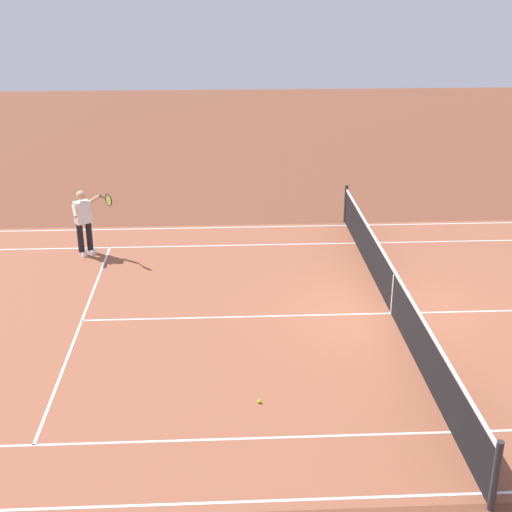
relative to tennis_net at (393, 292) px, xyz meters
The scene contains 6 objects.
ground_plane 0.49m from the tennis_net, ahead, with size 60.00×60.00×0.00m, color brown.
court_slab 0.49m from the tennis_net, ahead, with size 24.20×11.40×0.00m, color #935138.
court_line_markings 0.49m from the tennis_net, ahead, with size 23.85×11.05×0.01m.
tennis_net is the anchor object (origin of this frame).
tennis_player_near 7.85m from the tennis_net, 28.24° to the right, with size 1.06×0.78×1.70m.
tennis_ball 4.34m from the tennis_net, 47.07° to the left, with size 0.07×0.07×0.07m, color #CCE01E.
Camera 1 is at (3.50, 13.14, 6.66)m, focal length 49.90 mm.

